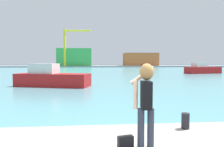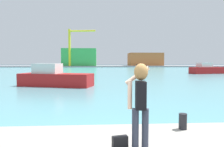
{
  "view_description": "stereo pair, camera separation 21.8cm",
  "coord_description": "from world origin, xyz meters",
  "px_view_note": "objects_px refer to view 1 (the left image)",
  "views": [
    {
      "loc": [
        -0.94,
        -3.65,
        2.36
      ],
      "look_at": [
        -0.19,
        5.09,
        1.85
      ],
      "focal_mm": 32.76,
      "sensor_mm": 36.0,
      "label": 1
    },
    {
      "loc": [
        -0.72,
        -3.66,
        2.36
      ],
      "look_at": [
        -0.19,
        5.09,
        1.85
      ],
      "focal_mm": 32.76,
      "sensor_mm": 36.0,
      "label": 2
    }
  ],
  "objects_px": {
    "harbor_bollard": "(185,121)",
    "port_crane": "(68,43)",
    "boat_moored": "(51,78)",
    "warehouse_right": "(140,59)",
    "handbag": "(126,142)",
    "warehouse_left": "(75,57)",
    "person_photographer": "(146,97)",
    "boat_moored_2": "(202,69)"
  },
  "relations": [
    {
      "from": "harbor_bollard",
      "to": "handbag",
      "type": "bearing_deg",
      "value": -149.2
    },
    {
      "from": "harbor_bollard",
      "to": "warehouse_right",
      "type": "relative_size",
      "value": 0.03
    },
    {
      "from": "handbag",
      "to": "port_crane",
      "type": "xyz_separation_m",
      "value": [
        -11.71,
        83.6,
        9.37
      ]
    },
    {
      "from": "handbag",
      "to": "boat_moored_2",
      "type": "xyz_separation_m",
      "value": [
        20.76,
        34.82,
        0.12
      ]
    },
    {
      "from": "boat_moored",
      "to": "warehouse_right",
      "type": "bearing_deg",
      "value": 87.43
    },
    {
      "from": "harbor_bollard",
      "to": "boat_moored",
      "type": "distance_m",
      "value": 16.06
    },
    {
      "from": "harbor_bollard",
      "to": "port_crane",
      "type": "xyz_separation_m",
      "value": [
        -13.47,
        82.55,
        9.28
      ]
    },
    {
      "from": "person_photographer",
      "to": "warehouse_right",
      "type": "bearing_deg",
      "value": -7.43
    },
    {
      "from": "person_photographer",
      "to": "warehouse_left",
      "type": "bearing_deg",
      "value": 11.57
    },
    {
      "from": "person_photographer",
      "to": "port_crane",
      "type": "xyz_separation_m",
      "value": [
        -12.11,
        83.64,
        8.43
      ]
    },
    {
      "from": "warehouse_left",
      "to": "warehouse_right",
      "type": "bearing_deg",
      "value": 8.24
    },
    {
      "from": "person_photographer",
      "to": "warehouse_right",
      "type": "relative_size",
      "value": 0.11
    },
    {
      "from": "harbor_bollard",
      "to": "boat_moored",
      "type": "xyz_separation_m",
      "value": [
        -6.51,
        14.68,
        0.02
      ]
    },
    {
      "from": "person_photographer",
      "to": "handbag",
      "type": "height_order",
      "value": "person_photographer"
    },
    {
      "from": "boat_moored",
      "to": "warehouse_right",
      "type": "xyz_separation_m",
      "value": [
        25.95,
        76.69,
        2.65
      ]
    },
    {
      "from": "person_photographer",
      "to": "handbag",
      "type": "relative_size",
      "value": 5.44
    },
    {
      "from": "boat_moored",
      "to": "person_photographer",
      "type": "bearing_deg",
      "value": -55.8
    },
    {
      "from": "person_photographer",
      "to": "handbag",
      "type": "distance_m",
      "value": 1.03
    },
    {
      "from": "warehouse_right",
      "to": "handbag",
      "type": "bearing_deg",
      "value": -102.92
    },
    {
      "from": "handbag",
      "to": "person_photographer",
      "type": "bearing_deg",
      "value": -6.15
    },
    {
      "from": "port_crane",
      "to": "person_photographer",
      "type": "bearing_deg",
      "value": -81.76
    },
    {
      "from": "boat_moored",
      "to": "warehouse_left",
      "type": "height_order",
      "value": "warehouse_left"
    },
    {
      "from": "handbag",
      "to": "port_crane",
      "type": "height_order",
      "value": "port_crane"
    },
    {
      "from": "handbag",
      "to": "warehouse_left",
      "type": "distance_m",
      "value": 88.57
    },
    {
      "from": "boat_moored_2",
      "to": "warehouse_left",
      "type": "bearing_deg",
      "value": 107.16
    },
    {
      "from": "warehouse_right",
      "to": "port_crane",
      "type": "height_order",
      "value": "port_crane"
    },
    {
      "from": "person_photographer",
      "to": "harbor_bollard",
      "type": "height_order",
      "value": "person_photographer"
    },
    {
      "from": "harbor_bollard",
      "to": "warehouse_left",
      "type": "bearing_deg",
      "value": 97.29
    },
    {
      "from": "harbor_bollard",
      "to": "port_crane",
      "type": "height_order",
      "value": "port_crane"
    },
    {
      "from": "boat_moored_2",
      "to": "warehouse_left",
      "type": "relative_size",
      "value": 0.51
    },
    {
      "from": "handbag",
      "to": "port_crane",
      "type": "relative_size",
      "value": 0.02
    },
    {
      "from": "person_photographer",
      "to": "handbag",
      "type": "bearing_deg",
      "value": 89.09
    },
    {
      "from": "handbag",
      "to": "port_crane",
      "type": "distance_m",
      "value": 84.93
    },
    {
      "from": "boat_moored",
      "to": "boat_moored_2",
      "type": "relative_size",
      "value": 0.97
    },
    {
      "from": "handbag",
      "to": "boat_moored",
      "type": "relative_size",
      "value": 0.04
    },
    {
      "from": "warehouse_right",
      "to": "boat_moored_2",
      "type": "bearing_deg",
      "value": -90.45
    },
    {
      "from": "port_crane",
      "to": "warehouse_right",
      "type": "bearing_deg",
      "value": 15.01
    },
    {
      "from": "boat_moored",
      "to": "warehouse_left",
      "type": "relative_size",
      "value": 0.49
    },
    {
      "from": "handbag",
      "to": "boat_moored",
      "type": "height_order",
      "value": "boat_moored"
    },
    {
      "from": "harbor_bollard",
      "to": "warehouse_left",
      "type": "height_order",
      "value": "warehouse_left"
    },
    {
      "from": "harbor_bollard",
      "to": "boat_moored",
      "type": "height_order",
      "value": "boat_moored"
    },
    {
      "from": "person_photographer",
      "to": "warehouse_right",
      "type": "height_order",
      "value": "warehouse_right"
    }
  ]
}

